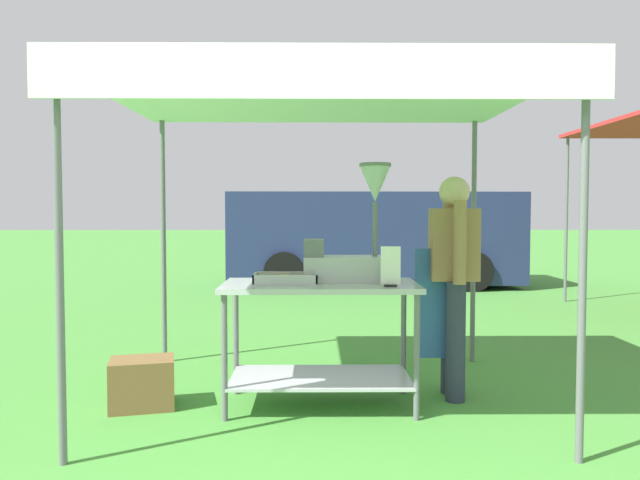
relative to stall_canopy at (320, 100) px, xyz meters
The scene contains 9 objects.
ground_plane 5.50m from the stall_canopy, 89.14° to the left, with size 70.00×70.00×0.00m, color #478E38.
stall_canopy is the anchor object (origin of this frame).
donut_cart 1.52m from the stall_canopy, 90.00° to the right, with size 1.35×0.69×0.86m.
donut_tray 1.28m from the stall_canopy, 152.36° to the right, with size 0.43×0.26×0.07m.
donut_fryer 1.02m from the stall_canopy, ahead, with size 0.61×0.28×0.83m.
menu_sign 1.28m from the stall_canopy, 33.98° to the right, with size 0.13×0.05×0.27m.
vendor 1.57m from the stall_canopy, ahead, with size 0.45×0.53×1.61m.
supply_crate 2.32m from the stall_canopy, behind, with size 0.49×0.41×0.34m.
van_navy 7.13m from the stall_canopy, 81.64° to the left, with size 5.19×2.17×1.69m.
Camera 1 is at (-0.12, -3.39, 1.36)m, focal length 34.51 mm.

